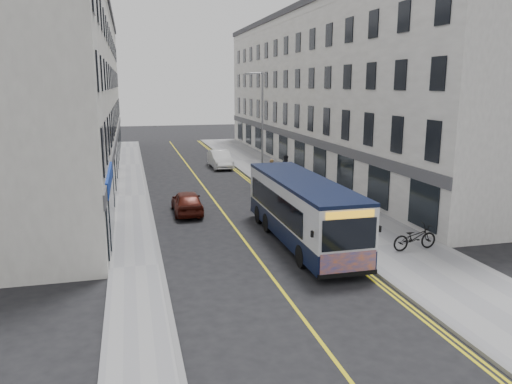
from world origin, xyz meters
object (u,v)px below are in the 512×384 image
streetlamp (261,124)px  pedestrian_near (272,172)px  bicycle (415,237)px  car_maroon (187,202)px  city_bus (302,208)px  pedestrian_far (286,167)px  car_white (220,159)px

streetlamp → pedestrian_near: size_ratio=4.44×
bicycle → car_maroon: size_ratio=0.54×
pedestrian_near → bicycle: bearing=-65.6°
city_bus → pedestrian_near: bearing=79.8°
pedestrian_far → car_white: bearing=90.5°
bicycle → car_white: 24.62m
bicycle → car_white: (-4.15, 24.27, 0.08)m
car_white → car_maroon: car_white is taller
city_bus → car_white: 21.77m
car_maroon → streetlamp: bearing=-130.9°
city_bus → pedestrian_far: city_bus is taller
pedestrian_near → pedestrian_far: size_ratio=0.98×
city_bus → bicycle: size_ratio=4.83×
city_bus → bicycle: city_bus is taller
streetlamp → bicycle: bearing=-80.8°
streetlamp → car_maroon: 10.07m
streetlamp → car_maroon: size_ratio=2.04×
city_bus → pedestrian_near: (2.34, 13.06, -0.60)m
car_maroon → bicycle: bearing=134.4°
car_white → car_maroon: bearing=-107.8°
city_bus → pedestrian_near: city_bus is taller
streetlamp → bicycle: streetlamp is taller
streetlamp → city_bus: streetlamp is taller
pedestrian_near → car_white: pedestrian_near is taller
bicycle → streetlamp: bearing=4.6°
city_bus → car_white: bearing=89.6°
car_white → car_maroon: size_ratio=1.16×
streetlamp → pedestrian_far: (2.22, 0.96, -3.34)m
bicycle → car_maroon: (-8.77, 9.09, -0.01)m
streetlamp → pedestrian_near: streetlamp is taller
bicycle → pedestrian_near: size_ratio=1.17×
bicycle → car_maroon: bearing=39.4°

